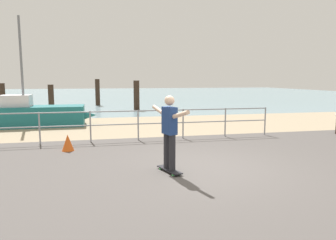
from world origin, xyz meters
TOP-DOWN VIEW (x-y plane):
  - ground_plane at (0.00, -1.00)m, footprint 24.00×10.00m
  - beach_strip at (0.00, 7.00)m, footprint 24.00×6.00m
  - sea_surface at (0.00, 35.00)m, footprint 72.00×50.00m
  - railing_fence at (-2.69, 3.60)m, footprint 12.60×0.05m
  - sailboat at (-5.13, 7.63)m, footprint 4.96×1.45m
  - skateboard at (-0.87, -0.17)m, footprint 0.45×0.82m
  - skateboarder at (-0.87, -0.17)m, footprint 0.55×1.40m
  - groyne_post_0 at (-7.69, 12.06)m, footprint 0.33×0.33m
  - groyne_post_1 at (-5.13, 12.12)m, footprint 0.32×0.32m
  - groyne_post_2 at (-2.57, 18.07)m, footprint 0.35×0.35m
  - groyne_post_3 at (-0.01, 13.83)m, footprint 0.39×0.39m
  - traffic_cone at (-3.30, 2.46)m, footprint 0.36×0.36m

SIDE VIEW (x-z plane):
  - ground_plane at x=0.00m, z-range -0.02..0.02m
  - beach_strip at x=0.00m, z-range -0.02..0.02m
  - sea_surface at x=0.00m, z-range -0.02..0.02m
  - skateboard at x=-0.87m, z-range 0.03..0.11m
  - traffic_cone at x=-3.30m, z-range 0.00..0.50m
  - sailboat at x=-5.13m, z-range -1.83..2.87m
  - railing_fence at x=-2.69m, z-range 0.17..1.22m
  - groyne_post_1 at x=-5.13m, z-range 0.00..1.75m
  - groyne_post_0 at x=-7.69m, z-range 0.00..1.84m
  - groyne_post_3 at x=-0.01m, z-range 0.00..1.97m
  - skateboarder at x=-0.87m, z-range 0.19..1.84m
  - groyne_post_2 at x=-2.57m, z-range 0.00..2.06m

